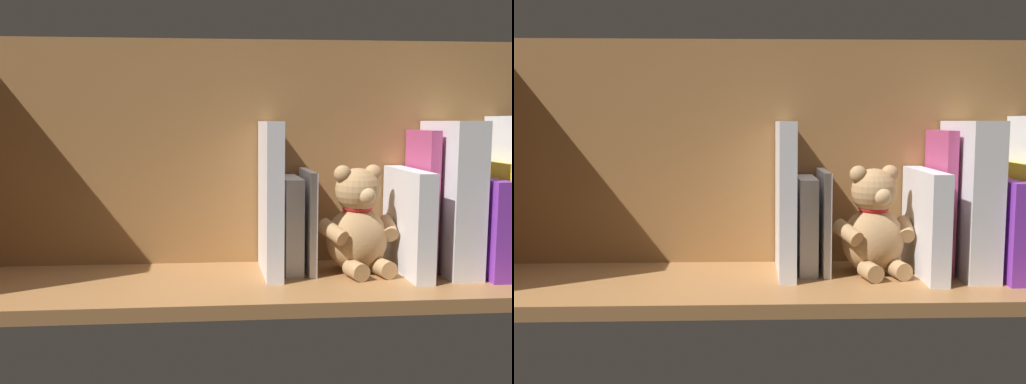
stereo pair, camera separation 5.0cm
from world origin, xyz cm
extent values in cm
cube|color=#9E6B3D|center=(0.00, 0.00, -1.10)|extent=(102.41, 28.55, 2.20)
cube|color=olive|center=(0.00, -12.02, 19.90)|extent=(102.41, 1.50, 39.80)
cube|color=silver|center=(-43.99, -3.87, 13.21)|extent=(2.12, 14.01, 26.42)
cube|color=yellow|center=(-41.41, -3.02, 9.31)|extent=(1.47, 15.72, 18.63)
cube|color=purple|center=(-38.39, -1.69, 8.08)|extent=(3.01, 18.36, 16.15)
cube|color=silver|center=(-33.47, -2.33, 12.80)|extent=(5.26, 16.90, 25.59)
cube|color=#B23F72|center=(-29.17, -4.61, 12.00)|extent=(1.77, 12.53, 24.01)
cube|color=silver|center=(-25.92, -1.73, 8.77)|extent=(3.15, 18.29, 17.55)
ellipsoid|color=tan|center=(-17.50, -3.03, 5.54)|extent=(12.41, 11.59, 11.08)
sphere|color=tan|center=(-17.50, -3.03, 13.93)|extent=(7.62, 7.62, 7.62)
sphere|color=tan|center=(-20.28, -3.69, 16.79)|extent=(2.94, 2.94, 2.94)
sphere|color=tan|center=(-14.72, -2.38, 16.79)|extent=(2.94, 2.94, 2.94)
sphere|color=tan|center=(-18.25, 0.11, 13.36)|extent=(2.94, 2.94, 2.94)
cylinder|color=tan|center=(-22.94, -2.90, 7.48)|extent=(3.21, 5.71, 4.10)
cylinder|color=tan|center=(-12.70, -0.47, 7.48)|extent=(5.16, 5.97, 4.10)
cylinder|color=tan|center=(-21.01, 0.97, 1.47)|extent=(3.82, 4.72, 2.94)
cylinder|color=tan|center=(-16.16, 2.12, 1.47)|extent=(3.82, 4.72, 2.94)
torus|color=red|center=(-17.50, -3.03, 10.90)|extent=(6.08, 6.08, 0.87)
cube|color=silver|center=(-9.30, -4.75, 8.64)|extent=(1.24, 12.25, 17.27)
cube|color=silver|center=(-6.37, -5.08, 8.05)|extent=(3.03, 11.59, 16.09)
cube|color=silver|center=(-2.70, -3.18, 12.76)|extent=(2.75, 15.38, 25.53)
camera|label=1|loc=(8.14, 94.78, 25.62)|focal=41.76mm
camera|label=2|loc=(3.11, 95.07, 25.62)|focal=41.76mm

